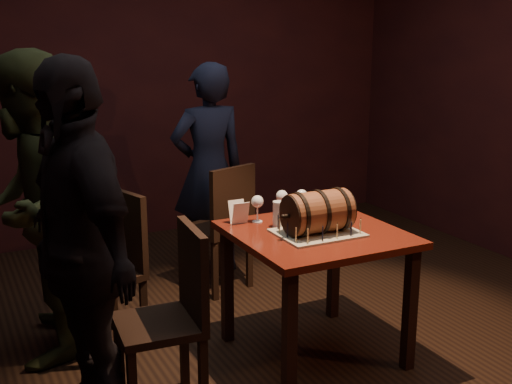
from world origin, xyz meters
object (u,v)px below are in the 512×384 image
pub_table (316,250)px  chair_left_front (174,309)px  wine_glass_mid (282,197)px  person_left_front (79,251)px  wine_glass_left (257,203)px  person_left_rear (31,210)px  pint_of_ale (279,215)px  person_back (208,170)px  chair_back (224,221)px  wine_glass_right (302,197)px  chair_left_rear (113,261)px  barrel_cake (318,212)px

pub_table → chair_left_front: (-0.90, -0.15, -0.12)m
wine_glass_mid → person_left_front: person_left_front is taller
person_left_front → wine_glass_mid: bearing=101.0°
wine_glass_left → person_left_rear: size_ratio=0.09×
pint_of_ale → person_back: 1.37m
person_left_front → chair_back: bearing=125.8°
chair_back → person_back: bearing=81.9°
wine_glass_right → person_left_rear: (-1.51, 0.39, 0.01)m
wine_glass_left → pint_of_ale: bearing=-64.5°
wine_glass_right → chair_back: bearing=101.9°
person_left_front → pub_table: bearing=86.2°
wine_glass_mid → person_left_front: size_ratio=0.09×
wine_glass_left → chair_back: size_ratio=0.17×
wine_glass_left → wine_glass_mid: bearing=14.3°
wine_glass_right → chair_left_rear: chair_left_rear is taller
wine_glass_left → person_back: bearing=80.9°
pint_of_ale → wine_glass_mid: bearing=57.1°
wine_glass_right → barrel_cake: bearing=-107.1°
chair_left_rear → person_left_rear: (-0.42, 0.06, 0.35)m
barrel_cake → chair_left_front: (-0.88, -0.10, -0.35)m
chair_left_front → person_left_rear: 1.06m
pint_of_ale → person_left_rear: 1.38m
wine_glass_left → chair_left_front: 0.89m
wine_glass_right → person_left_rear: 1.56m
chair_left_rear → person_left_rear: size_ratio=0.53×
chair_back → pint_of_ale: bearing=-94.2°
person_left_rear → person_left_front: (0.09, -0.83, -0.00)m
person_back → wine_glass_mid: bearing=90.1°
wine_glass_mid → chair_left_front: 1.06m
person_back → person_left_front: (-1.31, -1.65, 0.06)m
wine_glass_left → wine_glass_right: size_ratio=1.00×
person_left_rear → wine_glass_left: bearing=89.5°
wine_glass_left → chair_left_front: size_ratio=0.17×
wine_glass_mid → person_left_rear: size_ratio=0.09×
chair_left_rear → person_left_front: (-0.33, -0.77, 0.35)m
wine_glass_left → person_left_rear: bearing=161.4°
wine_glass_mid → pint_of_ale: (-0.12, -0.19, -0.04)m
wine_glass_left → pint_of_ale: 0.16m
wine_glass_left → person_back: size_ratio=0.10×
pub_table → person_left_rear: person_left_rear is taller
pub_table → chair_left_rear: chair_left_rear is taller
wine_glass_mid → chair_left_rear: size_ratio=0.17×
chair_back → chair_left_front: (-0.82, -1.26, 0.00)m
wine_glass_left → person_back: 1.24m
chair_left_front → barrel_cake: bearing=6.6°
chair_left_front → person_back: person_back is taller
chair_left_rear → person_left_front: 0.91m
pub_table → pint_of_ale: bearing=132.3°
wine_glass_left → chair_left_rear: bearing=156.2°
chair_back → chair_left_front: bearing=-123.0°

